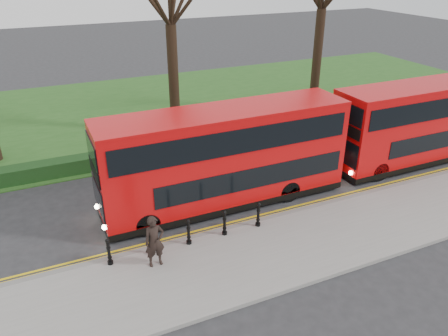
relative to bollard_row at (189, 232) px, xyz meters
name	(u,v)px	position (x,y,z in m)	size (l,w,h in m)	color
ground	(208,221)	(1.31, 1.35, -0.65)	(120.00, 120.00, 0.00)	#28282B
pavement	(240,261)	(1.31, -1.65, -0.57)	(60.00, 4.00, 0.15)	gray
kerb	(218,232)	(1.31, 0.35, -0.57)	(60.00, 0.25, 0.16)	slate
grass_verge	(126,112)	(1.31, 16.35, -0.62)	(60.00, 18.00, 0.06)	#224F1A
hedge	(159,151)	(1.31, 8.15, -0.25)	(60.00, 0.90, 0.80)	black
yellow_line_outer	(215,229)	(1.31, 0.65, -0.64)	(60.00, 0.10, 0.01)	yellow
yellow_line_inner	(213,227)	(1.31, 0.85, -0.64)	(60.00, 0.10, 0.01)	yellow
bollard_row	(189,232)	(0.00, 0.00, 0.00)	(5.96, 0.15, 1.00)	black
bus_lead	(225,158)	(2.58, 2.45, 1.49)	(10.67, 2.45, 4.25)	red
bus_rear	(426,122)	(13.85, 2.31, 1.43)	(10.39, 2.39, 4.13)	red
pedestrian	(155,241)	(-1.45, -0.67, 0.45)	(0.69, 0.46, 1.90)	black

